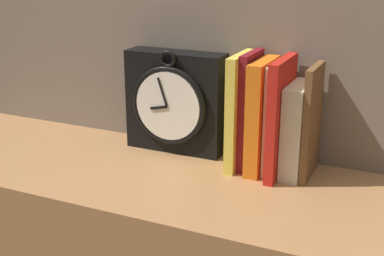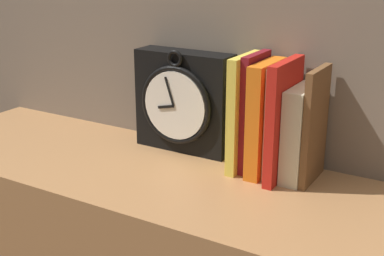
{
  "view_description": "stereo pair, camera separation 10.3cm",
  "coord_description": "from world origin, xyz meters",
  "px_view_note": "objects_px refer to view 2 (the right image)",
  "views": [
    {
      "loc": [
        0.41,
        -0.89,
        1.39
      ],
      "look_at": [
        0.0,
        0.0,
        1.06
      ],
      "focal_mm": 50.0,
      "sensor_mm": 36.0,
      "label": 1
    },
    {
      "loc": [
        0.5,
        -0.84,
        1.39
      ],
      "look_at": [
        0.0,
        0.0,
        1.06
      ],
      "focal_mm": 50.0,
      "sensor_mm": 36.0,
      "label": 2
    }
  ],
  "objects_px": {
    "book_slot0_yellow": "(244,113)",
    "book_slot2_orange": "(265,118)",
    "book_slot4_red": "(284,121)",
    "book_slot6_brown": "(315,126)",
    "clock": "(183,102)",
    "book_slot3_cream": "(278,120)",
    "book_slot5_cream": "(300,134)",
    "book_slot1_maroon": "(254,112)"
  },
  "relations": [
    {
      "from": "book_slot0_yellow",
      "to": "book_slot2_orange",
      "type": "height_order",
      "value": "book_slot0_yellow"
    },
    {
      "from": "book_slot4_red",
      "to": "book_slot6_brown",
      "type": "height_order",
      "value": "book_slot4_red"
    },
    {
      "from": "book_slot4_red",
      "to": "book_slot6_brown",
      "type": "distance_m",
      "value": 0.06
    },
    {
      "from": "book_slot4_red",
      "to": "book_slot0_yellow",
      "type": "bearing_deg",
      "value": 174.49
    },
    {
      "from": "clock",
      "to": "book_slot3_cream",
      "type": "distance_m",
      "value": 0.24
    },
    {
      "from": "book_slot3_cream",
      "to": "book_slot0_yellow",
      "type": "bearing_deg",
      "value": -174.35
    },
    {
      "from": "book_slot5_cream",
      "to": "book_slot6_brown",
      "type": "height_order",
      "value": "book_slot6_brown"
    },
    {
      "from": "book_slot1_maroon",
      "to": "book_slot2_orange",
      "type": "height_order",
      "value": "book_slot1_maroon"
    },
    {
      "from": "book_slot2_orange",
      "to": "book_slot5_cream",
      "type": "distance_m",
      "value": 0.08
    },
    {
      "from": "book_slot2_orange",
      "to": "book_slot3_cream",
      "type": "xyz_separation_m",
      "value": [
        0.02,
        0.01,
        -0.0
      ]
    },
    {
      "from": "clock",
      "to": "book_slot4_red",
      "type": "xyz_separation_m",
      "value": [
        0.25,
        -0.03,
        0.01
      ]
    },
    {
      "from": "book_slot2_orange",
      "to": "book_slot5_cream",
      "type": "relative_size",
      "value": 1.23
    },
    {
      "from": "clock",
      "to": "book_slot3_cream",
      "type": "relative_size",
      "value": 1.04
    },
    {
      "from": "clock",
      "to": "book_slot2_orange",
      "type": "relative_size",
      "value": 1.02
    },
    {
      "from": "book_slot2_orange",
      "to": "book_slot4_red",
      "type": "height_order",
      "value": "book_slot4_red"
    },
    {
      "from": "book_slot0_yellow",
      "to": "book_slot3_cream",
      "type": "xyz_separation_m",
      "value": [
        0.07,
        0.01,
        -0.01
      ]
    },
    {
      "from": "clock",
      "to": "book_slot2_orange",
      "type": "bearing_deg",
      "value": -7.27
    },
    {
      "from": "book_slot3_cream",
      "to": "book_slot5_cream",
      "type": "xyz_separation_m",
      "value": [
        0.05,
        -0.0,
        -0.02
      ]
    },
    {
      "from": "clock",
      "to": "book_slot1_maroon",
      "type": "height_order",
      "value": "book_slot1_maroon"
    },
    {
      "from": "book_slot2_orange",
      "to": "book_slot4_red",
      "type": "distance_m",
      "value": 0.04
    },
    {
      "from": "book_slot2_orange",
      "to": "book_slot6_brown",
      "type": "bearing_deg",
      "value": 3.91
    },
    {
      "from": "clock",
      "to": "book_slot6_brown",
      "type": "height_order",
      "value": "clock"
    },
    {
      "from": "clock",
      "to": "book_slot2_orange",
      "type": "height_order",
      "value": "clock"
    },
    {
      "from": "book_slot0_yellow",
      "to": "book_slot1_maroon",
      "type": "distance_m",
      "value": 0.02
    },
    {
      "from": "clock",
      "to": "book_slot3_cream",
      "type": "height_order",
      "value": "clock"
    },
    {
      "from": "book_slot1_maroon",
      "to": "book_slot4_red",
      "type": "height_order",
      "value": "book_slot1_maroon"
    },
    {
      "from": "book_slot4_red",
      "to": "book_slot5_cream",
      "type": "xyz_separation_m",
      "value": [
        0.03,
        0.01,
        -0.03
      ]
    },
    {
      "from": "book_slot1_maroon",
      "to": "book_slot5_cream",
      "type": "distance_m",
      "value": 0.11
    },
    {
      "from": "clock",
      "to": "book_slot6_brown",
      "type": "bearing_deg",
      "value": -3.65
    },
    {
      "from": "book_slot0_yellow",
      "to": "book_slot6_brown",
      "type": "xyz_separation_m",
      "value": [
        0.15,
        0.01,
        -0.01
      ]
    },
    {
      "from": "clock",
      "to": "book_slot3_cream",
      "type": "bearing_deg",
      "value": -4.58
    },
    {
      "from": "book_slot0_yellow",
      "to": "book_slot5_cream",
      "type": "bearing_deg",
      "value": 2.14
    },
    {
      "from": "book_slot0_yellow",
      "to": "book_slot4_red",
      "type": "xyz_separation_m",
      "value": [
        0.09,
        -0.01,
        -0.0
      ]
    },
    {
      "from": "book_slot3_cream",
      "to": "book_slot6_brown",
      "type": "distance_m",
      "value": 0.08
    },
    {
      "from": "book_slot3_cream",
      "to": "book_slot1_maroon",
      "type": "bearing_deg",
      "value": 178.28
    },
    {
      "from": "book_slot5_cream",
      "to": "book_slot6_brown",
      "type": "xyz_separation_m",
      "value": [
        0.03,
        0.0,
        0.02
      ]
    },
    {
      "from": "book_slot1_maroon",
      "to": "book_slot2_orange",
      "type": "relative_size",
      "value": 1.05
    },
    {
      "from": "book_slot1_maroon",
      "to": "book_slot6_brown",
      "type": "bearing_deg",
      "value": -1.18
    },
    {
      "from": "book_slot3_cream",
      "to": "book_slot6_brown",
      "type": "bearing_deg",
      "value": -0.82
    },
    {
      "from": "book_slot3_cream",
      "to": "book_slot6_brown",
      "type": "height_order",
      "value": "book_slot6_brown"
    },
    {
      "from": "book_slot4_red",
      "to": "book_slot5_cream",
      "type": "height_order",
      "value": "book_slot4_red"
    },
    {
      "from": "book_slot2_orange",
      "to": "book_slot5_cream",
      "type": "bearing_deg",
      "value": 4.25
    }
  ]
}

